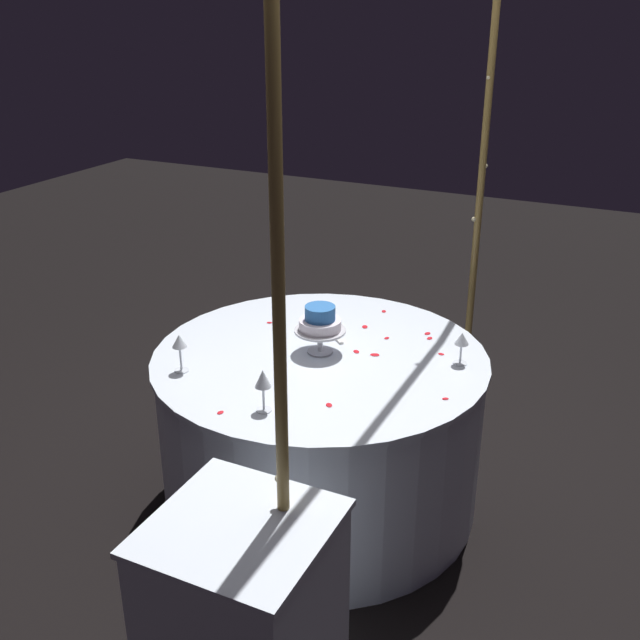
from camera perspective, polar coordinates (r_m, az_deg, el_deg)
The scene contains 22 objects.
ground_plane at distance 3.59m, azimuth 0.00°, elevation -13.39°, with size 12.00×12.00×0.00m, color black.
decorative_arch at distance 2.79m, azimuth 7.21°, elevation 11.28°, with size 2.12×0.06×2.45m.
main_table at distance 3.38m, azimuth 0.00°, elevation -8.33°, with size 1.44×1.44×0.74m.
side_table at distance 2.45m, azimuth -5.74°, elevation -22.43°, with size 0.50×0.50×0.79m.
tiered_cake at distance 3.17m, azimuth 0.01°, elevation -0.22°, with size 0.22×0.22×0.21m.
wine_glass_0 at distance 2.74m, azimuth -4.36°, elevation -4.62°, with size 0.06×0.06×0.17m.
wine_glass_1 at distance 3.14m, azimuth 10.73°, elevation -1.56°, with size 0.06×0.06×0.14m.
wine_glass_2 at distance 3.07m, azimuth -10.65°, elevation -1.77°, with size 0.06×0.06×0.16m.
cake_knife at distance 3.40m, azimuth 0.83°, elevation -0.95°, with size 0.22×0.23×0.01m.
rose_petal_0 at distance 3.52m, azimuth -3.87°, elevation -0.20°, with size 0.03×0.02×0.00m, color red.
rose_petal_1 at distance 3.21m, azimuth 4.19°, elevation -2.65°, with size 0.04×0.03×0.00m, color red.
rose_petal_2 at distance 3.25m, azimuth 9.20°, elevation -2.57°, with size 0.03×0.02×0.00m, color red.
rose_petal_3 at distance 3.39m, azimuth 8.34°, elevation -1.38°, with size 0.03×0.02×0.00m, color red.
rose_petal_4 at distance 3.28m, azimuth -2.87°, elevation -2.01°, with size 0.03×0.02×0.00m, color red.
rose_petal_5 at distance 3.65m, azimuth 4.88°, elevation 0.67°, with size 0.03×0.02×0.00m, color red.
rose_petal_6 at distance 3.43m, azimuth 8.18°, elevation -1.02°, with size 0.03×0.02×0.00m, color red.
rose_petal_7 at distance 3.37m, azimuth 5.10°, elevation -1.38°, with size 0.03×0.02×0.00m, color red.
rose_petal_8 at distance 3.47m, azimuth 3.43°, elevation -0.51°, with size 0.04×0.03×0.00m, color red.
rose_petal_9 at distance 2.82m, azimuth 0.69°, elevation -6.48°, with size 0.03×0.02×0.00m, color red.
rose_petal_10 at distance 2.80m, azimuth -7.59°, elevation -6.99°, with size 0.03×0.02×0.00m, color red.
rose_petal_11 at distance 2.90m, azimuth 9.52°, elevation -5.92°, with size 0.02×0.02×0.00m, color red.
rose_petal_12 at distance 3.23m, azimuth 2.78°, elevation -2.41°, with size 0.03×0.02×0.00m, color red.
Camera 1 is at (2.59, 1.25, 2.15)m, focal length 42.06 mm.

